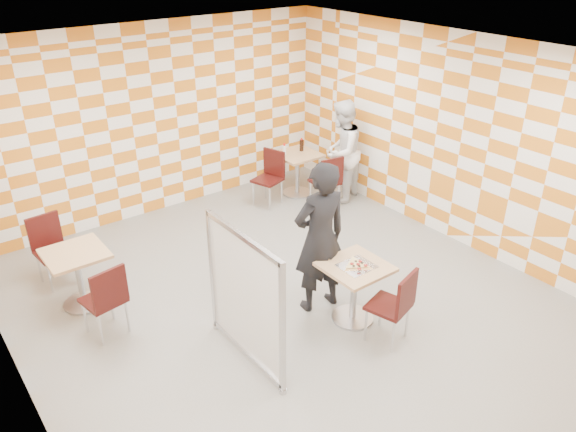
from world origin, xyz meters
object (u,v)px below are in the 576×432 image
at_px(chair_second_side, 271,173).
at_px(sport_bottle, 284,150).
at_px(chair_main_front, 397,302).
at_px(soda_bottle, 302,145).
at_px(chair_empty_near, 106,296).
at_px(empty_table, 78,269).
at_px(chair_second_front, 328,178).
at_px(partition, 245,298).
at_px(man_dark, 320,238).
at_px(main_table, 354,283).
at_px(chair_empty_far, 50,244).
at_px(second_table, 297,167).
at_px(man_white, 341,152).

relative_size(chair_second_side, sport_bottle, 4.62).
relative_size(chair_main_front, soda_bottle, 4.02).
distance_m(chair_empty_near, soda_bottle, 4.63).
distance_m(empty_table, chair_second_front, 4.19).
height_order(chair_main_front, partition, partition).
height_order(empty_table, chair_empty_near, chair_empty_near).
distance_m(chair_main_front, sport_bottle, 4.17).
bearing_deg(chair_main_front, man_dark, 101.94).
height_order(chair_second_front, soda_bottle, soda_bottle).
bearing_deg(chair_second_side, man_dark, -114.39).
height_order(main_table, chair_empty_far, chair_empty_far).
bearing_deg(partition, soda_bottle, 44.08).
distance_m(chair_main_front, chair_empty_far, 4.46).
xyz_separation_m(chair_second_front, chair_empty_far, (-4.28, 0.55, 0.00)).
bearing_deg(soda_bottle, second_table, -156.18).
height_order(main_table, chair_empty_near, chair_empty_near).
bearing_deg(main_table, second_table, 62.53).
bearing_deg(partition, chair_main_front, -27.63).
bearing_deg(chair_empty_near, main_table, -30.77).
bearing_deg(chair_main_front, soda_bottle, 65.78).
xyz_separation_m(chair_second_side, man_white, (1.02, -0.61, 0.33)).
bearing_deg(sport_bottle, man_dark, -119.56).
height_order(sport_bottle, soda_bottle, soda_bottle).
height_order(chair_second_front, man_white, man_white).
height_order(chair_main_front, chair_second_front, same).
relative_size(chair_main_front, chair_second_side, 1.00).
distance_m(main_table, chair_second_side, 3.39).
bearing_deg(chair_empty_far, partition, -67.52).
height_order(chair_empty_near, soda_bottle, soda_bottle).
distance_m(chair_main_front, man_dark, 1.15).
xyz_separation_m(chair_main_front, man_white, (2.04, 3.18, 0.33)).
height_order(chair_empty_near, partition, partition).
xyz_separation_m(chair_second_side, chair_empty_near, (-3.51, -1.77, 0.00)).
bearing_deg(chair_second_side, chair_empty_near, -153.24).
bearing_deg(second_table, man_white, -55.51).
height_order(chair_second_front, man_dark, man_dark).
distance_m(chair_second_side, soda_bottle, 0.79).
distance_m(chair_second_side, chair_empty_near, 3.93).
distance_m(chair_second_side, man_dark, 3.04).
bearing_deg(chair_second_side, second_table, 2.31).
relative_size(chair_second_side, man_white, 0.53).
relative_size(second_table, chair_second_side, 0.81).
relative_size(second_table, empty_table, 1.00).
bearing_deg(main_table, chair_second_side, 71.14).
xyz_separation_m(main_table, man_dark, (-0.15, 0.47, 0.44)).
bearing_deg(sport_bottle, chair_second_side, -162.43).
bearing_deg(chair_second_front, sport_bottle, 105.53).
relative_size(second_table, chair_empty_near, 0.81).
xyz_separation_m(empty_table, chair_second_side, (3.56, 0.97, 0.04)).
distance_m(man_dark, man_white, 3.11).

